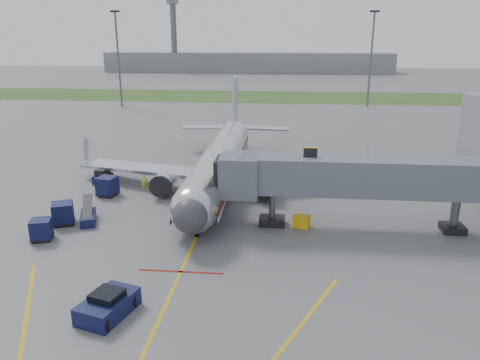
# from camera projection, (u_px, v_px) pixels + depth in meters

# --- Properties ---
(ground) EXTENTS (400.00, 400.00, 0.00)m
(ground) POSITION_uv_depth(u_px,v_px,m) (192.00, 247.00, 36.14)
(ground) COLOR #565659
(ground) RESTS_ON ground
(grass_strip) EXTENTS (300.00, 25.00, 0.01)m
(grass_strip) POSITION_uv_depth(u_px,v_px,m) (260.00, 97.00, 121.56)
(grass_strip) COLOR #2D4C1E
(grass_strip) RESTS_ON ground
(apron_markings) EXTENTS (21.52, 50.00, 0.01)m
(apron_markings) POSITION_uv_depth(u_px,v_px,m) (169.00, 298.00, 29.11)
(apron_markings) COLOR gold
(apron_markings) RESTS_ON ground
(airliner) EXTENTS (32.10, 35.67, 10.25)m
(airliner) POSITION_uv_depth(u_px,v_px,m) (219.00, 162.00, 49.82)
(airliner) COLOR silver
(airliner) RESTS_ON ground
(jet_bridge) EXTENTS (25.30, 4.00, 6.90)m
(jet_bridge) POSITION_uv_depth(u_px,v_px,m) (357.00, 177.00, 38.33)
(jet_bridge) COLOR slate
(jet_bridge) RESTS_ON ground
(light_mast_left) EXTENTS (2.00, 0.44, 20.40)m
(light_mast_left) POSITION_uv_depth(u_px,v_px,m) (118.00, 57.00, 102.17)
(light_mast_left) COLOR #595B60
(light_mast_left) RESTS_ON ground
(light_mast_right) EXTENTS (2.00, 0.44, 20.40)m
(light_mast_right) POSITION_uv_depth(u_px,v_px,m) (371.00, 57.00, 101.73)
(light_mast_right) COLOR #595B60
(light_mast_right) RESTS_ON ground
(distant_terminal) EXTENTS (120.00, 14.00, 8.00)m
(distant_terminal) POSITION_uv_depth(u_px,v_px,m) (247.00, 62.00, 197.23)
(distant_terminal) COLOR slate
(distant_terminal) RESTS_ON ground
(control_tower) EXTENTS (4.00, 4.00, 30.00)m
(control_tower) POSITION_uv_depth(u_px,v_px,m) (174.00, 29.00, 191.31)
(control_tower) COLOR #595B60
(control_tower) RESTS_ON ground
(pushback_tug) EXTENTS (3.15, 4.10, 1.51)m
(pushback_tug) POSITION_uv_depth(u_px,v_px,m) (108.00, 305.00, 27.26)
(pushback_tug) COLOR #0C1536
(pushback_tug) RESTS_ON ground
(baggage_tug) EXTENTS (1.78, 2.53, 1.60)m
(baggage_tug) POSITION_uv_depth(u_px,v_px,m) (103.00, 177.00, 51.26)
(baggage_tug) COLOR #0C1536
(baggage_tug) RESTS_ON ground
(baggage_cart_a) EXTENTS (1.98, 1.98, 1.71)m
(baggage_cart_a) POSITION_uv_depth(u_px,v_px,m) (41.00, 229.00, 37.13)
(baggage_cart_a) COLOR #0C1536
(baggage_cart_a) RESTS_ON ground
(baggage_cart_b) EXTENTS (2.33, 2.33, 1.91)m
(baggage_cart_b) POSITION_uv_depth(u_px,v_px,m) (63.00, 213.00, 40.18)
(baggage_cart_b) COLOR #0C1536
(baggage_cart_b) RESTS_ON ground
(baggage_cart_c) EXTENTS (2.10, 2.10, 1.96)m
(baggage_cart_c) POSITION_uv_depth(u_px,v_px,m) (107.00, 186.00, 47.25)
(baggage_cart_c) COLOR #0C1536
(baggage_cart_c) RESTS_ON ground
(belt_loader) EXTENTS (2.30, 3.94, 1.87)m
(belt_loader) POSITION_uv_depth(u_px,v_px,m) (88.00, 217.00, 40.77)
(belt_loader) COLOR #0C1536
(belt_loader) RESTS_ON ground
(ground_power_cart) EXTENTS (1.55, 1.28, 1.06)m
(ground_power_cart) POSITION_uv_depth(u_px,v_px,m) (302.00, 221.00, 39.68)
(ground_power_cart) COLOR #E7B30D
(ground_power_cart) RESTS_ON ground
(ramp_worker) EXTENTS (0.67, 0.54, 1.61)m
(ramp_worker) POSITION_uv_depth(u_px,v_px,m) (145.00, 183.00, 48.98)
(ramp_worker) COLOR #D4ED1B
(ramp_worker) RESTS_ON ground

